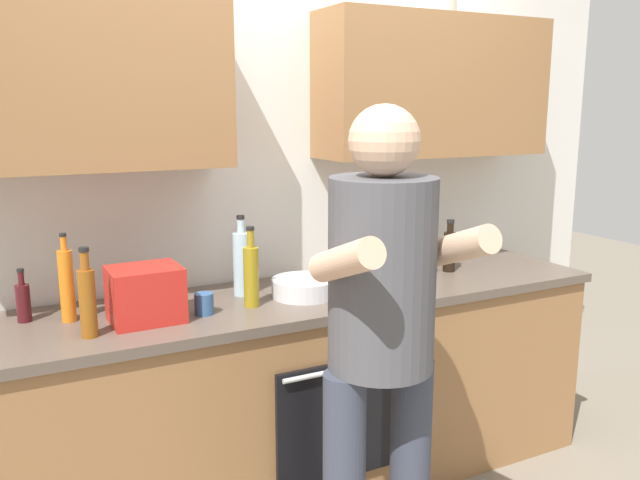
{
  "coord_description": "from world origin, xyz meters",
  "views": [
    {
      "loc": [
        -1.13,
        -2.43,
        1.69
      ],
      "look_at": [
        0.07,
        -0.1,
        1.15
      ],
      "focal_mm": 36.85,
      "sensor_mm": 36.0,
      "label": 1
    }
  ],
  "objects": [
    {
      "name": "back_wall_unit",
      "position": [
        -0.0,
        0.27,
        1.5
      ],
      "size": [
        4.0,
        0.38,
        2.5
      ],
      "color": "silver",
      "rests_on": "ground"
    },
    {
      "name": "counter",
      "position": [
        0.0,
        -0.0,
        0.45
      ],
      "size": [
        2.84,
        0.67,
        0.9
      ],
      "color": "olive",
      "rests_on": "ground"
    },
    {
      "name": "person_standing",
      "position": [
        -0.04,
        -0.75,
        1.0
      ],
      "size": [
        0.49,
        0.45,
        1.69
      ],
      "color": "#383D4C",
      "rests_on": "ground"
    },
    {
      "name": "bottle_syrup",
      "position": [
        -0.85,
        -0.14,
        1.03
      ],
      "size": [
        0.06,
        0.06,
        0.32
      ],
      "color": "#8C4C14",
      "rests_on": "counter"
    },
    {
      "name": "bottle_soy",
      "position": [
        0.84,
        0.03,
        1.01
      ],
      "size": [
        0.06,
        0.06,
        0.25
      ],
      "color": "black",
      "rests_on": "counter"
    },
    {
      "name": "bottle_water",
      "position": [
        -0.2,
        0.1,
        1.04
      ],
      "size": [
        0.07,
        0.07,
        0.34
      ],
      "color": "silver",
      "rests_on": "counter"
    },
    {
      "name": "bottle_wine",
      "position": [
        -1.04,
        0.14,
        0.98
      ],
      "size": [
        0.05,
        0.05,
        0.2
      ],
      "color": "#471419",
      "rests_on": "counter"
    },
    {
      "name": "bottle_oil",
      "position": [
        -0.22,
        -0.06,
        1.03
      ],
      "size": [
        0.06,
        0.06,
        0.32
      ],
      "color": "olive",
      "rests_on": "counter"
    },
    {
      "name": "bottle_juice",
      "position": [
        -0.89,
        0.07,
        1.04
      ],
      "size": [
        0.05,
        0.05,
        0.33
      ],
      "color": "orange",
      "rests_on": "counter"
    },
    {
      "name": "cup_ceramic",
      "position": [
        0.4,
        0.09,
        0.95
      ],
      "size": [
        0.07,
        0.07,
        0.1
      ],
      "primitive_type": "cylinder",
      "color": "#BF4C47",
      "rests_on": "counter"
    },
    {
      "name": "cup_tea",
      "position": [
        -0.42,
        -0.08,
        0.94
      ],
      "size": [
        0.07,
        0.07,
        0.08
      ],
      "primitive_type": "cylinder",
      "color": "#33598C",
      "rests_on": "counter"
    },
    {
      "name": "mixing_bowl",
      "position": [
        0.03,
        -0.03,
        0.94
      ],
      "size": [
        0.27,
        0.27,
        0.08
      ],
      "primitive_type": "cylinder",
      "color": "silver",
      "rests_on": "counter"
    },
    {
      "name": "grocery_bag_rice",
      "position": [
        0.62,
        0.08,
        1.0
      ],
      "size": [
        0.19,
        0.18,
        0.19
      ],
      "primitive_type": "cube",
      "rotation": [
        0.0,
        0.0,
        -0.08
      ],
      "color": "beige",
      "rests_on": "counter"
    },
    {
      "name": "grocery_bag_crisps",
      "position": [
        -0.63,
        -0.05,
        1.0
      ],
      "size": [
        0.26,
        0.22,
        0.21
      ],
      "primitive_type": "cube",
      "rotation": [
        0.0,
        0.0,
        0.02
      ],
      "color": "red",
      "rests_on": "counter"
    }
  ]
}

